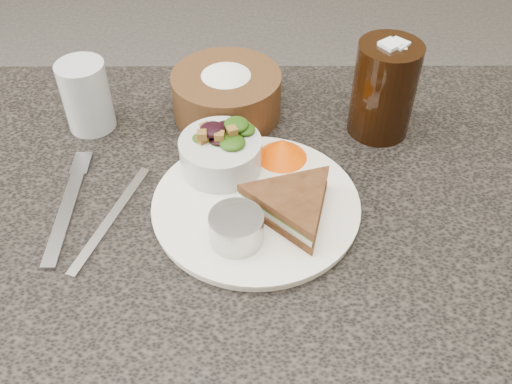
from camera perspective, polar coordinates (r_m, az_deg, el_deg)
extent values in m
cube|color=black|center=(1.03, -1.95, -16.63)|extent=(1.00, 0.70, 0.75)
cylinder|color=white|center=(0.73, 0.00, -1.37)|extent=(0.26, 0.26, 0.01)
cylinder|color=#A7A8A8|center=(0.67, -1.98, -3.65)|extent=(0.07, 0.07, 0.04)
cone|color=#FF5100|center=(0.78, 2.65, 4.34)|extent=(0.10, 0.10, 0.03)
cube|color=gray|center=(0.77, -18.46, -1.84)|extent=(0.02, 0.18, 0.00)
cube|color=#B4B4B4|center=(0.74, -14.25, -2.54)|extent=(0.07, 0.19, 0.00)
cylinder|color=#ACB4BB|center=(0.87, -16.60, 9.18)|extent=(0.09, 0.09, 0.10)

